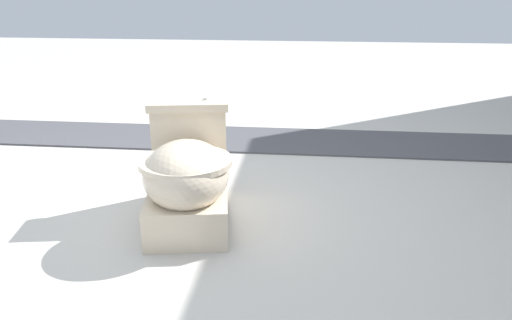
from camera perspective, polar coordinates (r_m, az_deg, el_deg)
name	(u,v)px	position (r m, az deg, el deg)	size (l,w,h in m)	color
ground_plane	(165,211)	(2.40, -10.35, -5.75)	(14.00, 14.00, 0.00)	beige
gravel_strip	(284,140)	(3.37, 3.23, 2.25)	(0.56, 8.00, 0.01)	#4C4C51
toilet	(188,175)	(2.21, -7.77, -1.69)	(0.68, 0.47, 0.52)	beige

